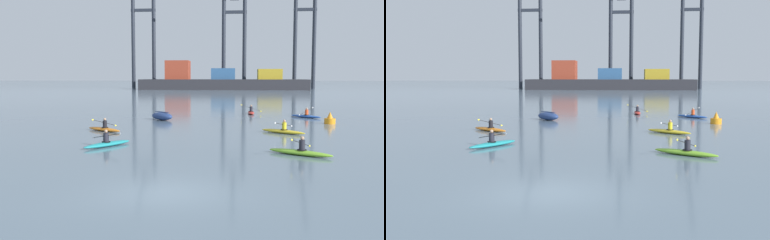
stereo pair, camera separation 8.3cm
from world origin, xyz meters
The scene contains 13 objects.
ground_plane centered at (0.00, 0.00, 0.00)m, with size 800.00×800.00×0.00m, color slate.
container_barge centered at (-2.58, 120.66, 2.52)m, with size 49.29×10.33×8.58m.
gantry_crane_west centered at (-27.80, 130.49, 19.25)m, with size 7.91×16.97×37.75m.
gantry_crane_west_mid centered at (1.26, 126.74, 18.69)m, with size 7.57×19.69×37.34m.
gantry_crane_east_mid centered at (22.97, 129.73, 19.46)m, with size 6.98×17.83×41.61m.
capsized_dinghy centered at (-4.29, 25.22, 0.35)m, with size 2.66×2.57×0.76m.
channel_buoy centered at (10.01, 23.41, 0.36)m, with size 0.90×0.90×1.00m.
kayak_lime centered at (5.53, 7.88, 0.17)m, with size 3.18×2.35×0.95m.
kayak_yellow centered at (5.54, 16.60, 0.17)m, with size 3.06×2.56×0.95m.
kayak_orange centered at (-7.03, 16.61, 0.17)m, with size 3.13×2.44×0.97m.
kayak_red centered at (3.84, 32.80, 0.17)m, with size 2.20×3.42×1.02m.
kayak_teal centered at (-4.79, 9.69, 0.17)m, with size 2.26×3.23×0.95m.
kayak_blue centered at (8.88, 28.93, 0.17)m, with size 2.83×2.83×0.99m.
Camera 2 is at (2.48, -14.78, 3.88)m, focal length 42.55 mm.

